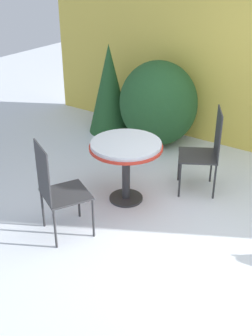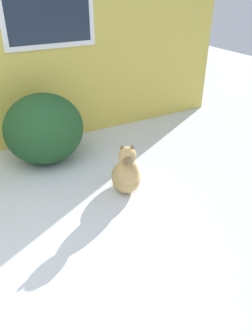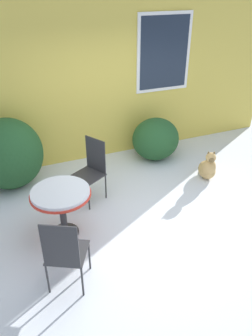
# 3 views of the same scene
# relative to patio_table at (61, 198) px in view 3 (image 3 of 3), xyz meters

# --- Properties ---
(ground_plane) EXTENTS (16.00, 16.00, 0.00)m
(ground_plane) POSITION_rel_patio_table_xyz_m (1.17, -0.08, -0.62)
(ground_plane) COLOR silver
(house_wall) EXTENTS (8.00, 0.10, 3.03)m
(house_wall) POSITION_rel_patio_table_xyz_m (1.24, 2.11, 0.91)
(house_wall) COLOR #DBC14C
(house_wall) RESTS_ON ground_plane
(shrub_left) EXTENTS (1.16, 1.09, 1.24)m
(shrub_left) POSITION_rel_patio_table_xyz_m (-0.53, 1.61, 0.00)
(shrub_left) COLOR #235128
(shrub_left) RESTS_ON ground_plane
(shrub_middle) EXTENTS (0.94, 0.86, 0.84)m
(shrub_middle) POSITION_rel_patio_table_xyz_m (2.24, 1.55, -0.20)
(shrub_middle) COLOR #235128
(shrub_middle) RESTS_ON ground_plane
(patio_table) EXTENTS (0.83, 0.83, 0.74)m
(patio_table) POSITION_rel_patio_table_xyz_m (0.00, 0.00, 0.00)
(patio_table) COLOR #2D2D30
(patio_table) RESTS_ON ground_plane
(patio_chair_near_table) EXTENTS (0.60, 0.60, 1.03)m
(patio_chair_near_table) POSITION_rel_patio_table_xyz_m (0.65, 0.72, -0.07)
(patio_chair_near_table) COLOR #2D2D30
(patio_chair_near_table) RESTS_ON ground_plane
(patio_chair_far_side) EXTENTS (0.60, 0.60, 1.03)m
(patio_chair_far_side) POSITION_rel_patio_table_xyz_m (-0.18, -0.95, -0.07)
(patio_chair_far_side) COLOR #2D2D30
(patio_chair_far_side) RESTS_ON ground_plane
(dog) EXTENTS (0.47, 0.61, 0.60)m
(dog) POSITION_rel_patio_table_xyz_m (2.77, 0.48, -0.41)
(dog) COLOR tan
(dog) RESTS_ON ground_plane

